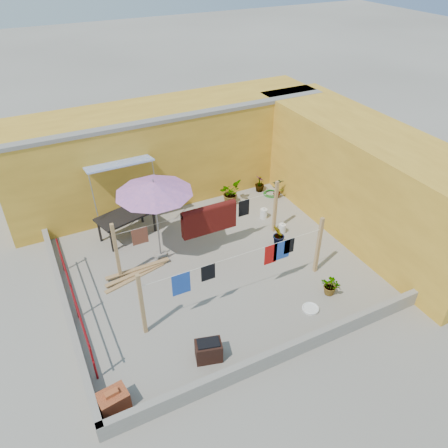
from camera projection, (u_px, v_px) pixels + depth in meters
The scene contains 21 objects.
ground at pixel (214, 268), 12.50m from camera, with size 80.00×80.00×0.00m, color #9E998E.
wall_back at pixel (168, 150), 15.23m from camera, with size 11.00×3.27×3.21m.
wall_right at pixel (365, 179), 13.51m from camera, with size 2.40×9.00×3.20m, color gold.
parapet_front at pixel (283, 353), 9.74m from camera, with size 8.30×0.16×0.44m, color gray.
parapet_left at pixel (66, 309), 10.87m from camera, with size 0.16×7.30×0.44m, color gray.
red_railing at pixel (73, 296), 10.52m from camera, with size 0.05×4.20×1.10m.
clothesline_rig at pixel (212, 226), 12.33m from camera, with size 5.09×2.35×1.80m.
patio_umbrella at pixel (154, 188), 11.66m from camera, with size 2.72×2.72×2.56m.
outdoor_table at pixel (126, 216), 13.36m from camera, with size 1.94×1.35×0.83m.
brick_stack at pixel (113, 401), 8.77m from camera, with size 0.65×0.51×0.52m.
lumber_pile at pixel (137, 273), 12.22m from camera, with size 2.01×0.63×0.12m.
brazier at pixel (209, 350), 9.76m from camera, with size 0.67×0.53×0.53m.
white_basin at pixel (310, 309), 11.12m from camera, with size 0.44×0.44×0.08m.
water_jug_a at pixel (282, 229), 13.83m from camera, with size 0.23×0.23×0.36m.
water_jug_b at pixel (264, 213), 14.53m from camera, with size 0.24×0.24×0.38m.
green_hose at pixel (271, 193), 15.87m from camera, with size 0.55×0.55×0.08m.
plant_back_a at pixel (230, 193), 15.18m from camera, with size 0.75×0.65×0.83m, color #205418.
plant_back_b at pixel (260, 183), 15.93m from camera, with size 0.34×0.34×0.61m, color #205418.
plant_right_a at pixel (277, 188), 15.48m from camera, with size 0.42×0.28×0.79m, color #205418.
plant_right_b at pixel (279, 235), 13.12m from camera, with size 0.43×0.35×0.79m, color #205418.
plant_right_c at pixel (331, 285), 11.47m from camera, with size 0.52×0.45×0.58m, color #205418.
Camera 1 is at (-4.04, -8.69, 8.13)m, focal length 35.00 mm.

